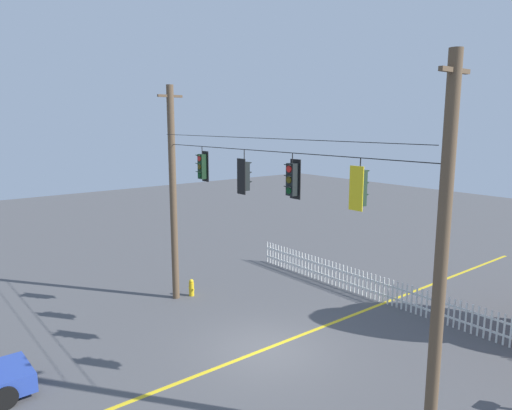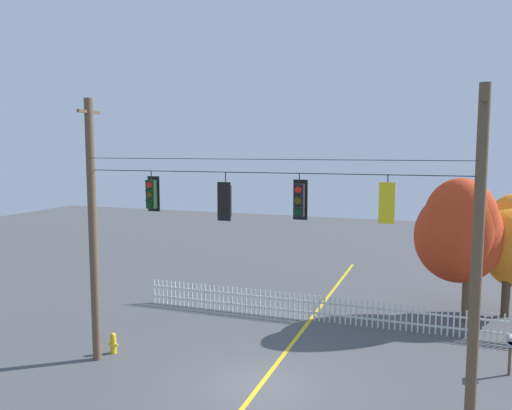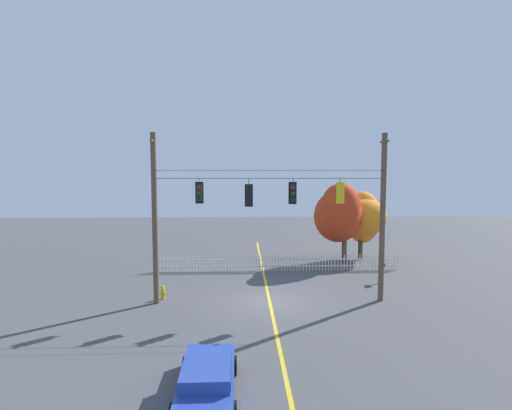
{
  "view_description": "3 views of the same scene",
  "coord_description": "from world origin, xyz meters",
  "px_view_note": "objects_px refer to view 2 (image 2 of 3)",
  "views": [
    {
      "loc": [
        11.31,
        -9.47,
        7.54
      ],
      "look_at": [
        -1.01,
        0.41,
        4.76
      ],
      "focal_mm": 32.93,
      "sensor_mm": 36.0,
      "label": 1
    },
    {
      "loc": [
        5.09,
        -14.51,
        7.39
      ],
      "look_at": [
        -0.49,
        1.02,
        5.57
      ],
      "focal_mm": 36.16,
      "sensor_mm": 36.0,
      "label": 2
    },
    {
      "loc": [
        -1.47,
        -20.66,
        7.02
      ],
      "look_at": [
        -0.71,
        0.85,
        5.19
      ],
      "focal_mm": 27.53,
      "sensor_mm": 36.0,
      "label": 3
    }
  ],
  "objects_px": {
    "traffic_signal_northbound_primary": "(226,201)",
    "traffic_signal_eastbound_side": "(299,200)",
    "autumn_maple_near_fence": "(459,230)",
    "traffic_signal_westbound_side": "(152,194)",
    "roadside_mailbox": "(510,343)",
    "fire_hydrant": "(113,343)",
    "traffic_signal_northbound_secondary": "(387,202)"
  },
  "relations": [
    {
      "from": "traffic_signal_northbound_primary",
      "to": "traffic_signal_eastbound_side",
      "type": "height_order",
      "value": "same"
    },
    {
      "from": "autumn_maple_near_fence",
      "to": "traffic_signal_northbound_primary",
      "type": "bearing_deg",
      "value": -129.03
    },
    {
      "from": "traffic_signal_northbound_primary",
      "to": "traffic_signal_westbound_side",
      "type": "bearing_deg",
      "value": 179.59
    },
    {
      "from": "traffic_signal_northbound_primary",
      "to": "roadside_mailbox",
      "type": "bearing_deg",
      "value": 22.34
    },
    {
      "from": "traffic_signal_northbound_primary",
      "to": "traffic_signal_eastbound_side",
      "type": "relative_size",
      "value": 1.08
    },
    {
      "from": "traffic_signal_eastbound_side",
      "to": "autumn_maple_near_fence",
      "type": "distance_m",
      "value": 10.02
    },
    {
      "from": "traffic_signal_westbound_side",
      "to": "roadside_mailbox",
      "type": "height_order",
      "value": "traffic_signal_westbound_side"
    },
    {
      "from": "traffic_signal_westbound_side",
      "to": "autumn_maple_near_fence",
      "type": "relative_size",
      "value": 0.22
    },
    {
      "from": "traffic_signal_westbound_side",
      "to": "roadside_mailbox",
      "type": "bearing_deg",
      "value": 17.38
    },
    {
      "from": "traffic_signal_eastbound_side",
      "to": "fire_hydrant",
      "type": "height_order",
      "value": "traffic_signal_eastbound_side"
    },
    {
      "from": "fire_hydrant",
      "to": "traffic_signal_northbound_secondary",
      "type": "bearing_deg",
      "value": -3.95
    },
    {
      "from": "traffic_signal_northbound_secondary",
      "to": "fire_hydrant",
      "type": "xyz_separation_m",
      "value": [
        -9.58,
        0.66,
        -5.53
      ]
    },
    {
      "from": "traffic_signal_northbound_secondary",
      "to": "autumn_maple_near_fence",
      "type": "height_order",
      "value": "traffic_signal_northbound_secondary"
    },
    {
      "from": "traffic_signal_northbound_primary",
      "to": "traffic_signal_northbound_secondary",
      "type": "bearing_deg",
      "value": 0.0
    },
    {
      "from": "traffic_signal_westbound_side",
      "to": "traffic_signal_northbound_primary",
      "type": "distance_m",
      "value": 2.61
    },
    {
      "from": "autumn_maple_near_fence",
      "to": "roadside_mailbox",
      "type": "bearing_deg",
      "value": -73.49
    },
    {
      "from": "traffic_signal_northbound_secondary",
      "to": "fire_hydrant",
      "type": "relative_size",
      "value": 1.75
    },
    {
      "from": "traffic_signal_westbound_side",
      "to": "traffic_signal_northbound_primary",
      "type": "xyz_separation_m",
      "value": [
        2.61,
        -0.02,
        -0.14
      ]
    },
    {
      "from": "traffic_signal_northbound_secondary",
      "to": "roadside_mailbox",
      "type": "height_order",
      "value": "traffic_signal_northbound_secondary"
    },
    {
      "from": "traffic_signal_westbound_side",
      "to": "traffic_signal_northbound_secondary",
      "type": "distance_m",
      "value": 7.45
    },
    {
      "from": "traffic_signal_westbound_side",
      "to": "traffic_signal_northbound_secondary",
      "type": "height_order",
      "value": "same"
    },
    {
      "from": "autumn_maple_near_fence",
      "to": "traffic_signal_northbound_secondary",
      "type": "bearing_deg",
      "value": -104.11
    },
    {
      "from": "roadside_mailbox",
      "to": "traffic_signal_westbound_side",
      "type": "bearing_deg",
      "value": -162.62
    },
    {
      "from": "traffic_signal_westbound_side",
      "to": "fire_hydrant",
      "type": "xyz_separation_m",
      "value": [
        -2.13,
        0.64,
        -5.54
      ]
    },
    {
      "from": "traffic_signal_westbound_side",
      "to": "traffic_signal_eastbound_side",
      "type": "xyz_separation_m",
      "value": [
        4.94,
        0.0,
        -0.03
      ]
    },
    {
      "from": "traffic_signal_westbound_side",
      "to": "traffic_signal_eastbound_side",
      "type": "relative_size",
      "value": 0.96
    },
    {
      "from": "traffic_signal_northbound_primary",
      "to": "roadside_mailbox",
      "type": "xyz_separation_m",
      "value": [
        8.54,
        3.51,
        -4.71
      ]
    },
    {
      "from": "roadside_mailbox",
      "to": "traffic_signal_northbound_primary",
      "type": "bearing_deg",
      "value": -157.66
    },
    {
      "from": "traffic_signal_northbound_secondary",
      "to": "roadside_mailbox",
      "type": "relative_size",
      "value": 1.02
    },
    {
      "from": "autumn_maple_near_fence",
      "to": "fire_hydrant",
      "type": "xyz_separation_m",
      "value": [
        -11.75,
        -8.0,
        -3.56
      ]
    },
    {
      "from": "traffic_signal_eastbound_side",
      "to": "autumn_maple_near_fence",
      "type": "bearing_deg",
      "value": 61.54
    },
    {
      "from": "traffic_signal_northbound_secondary",
      "to": "roadside_mailbox",
      "type": "distance_m",
      "value": 7.03
    }
  ]
}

